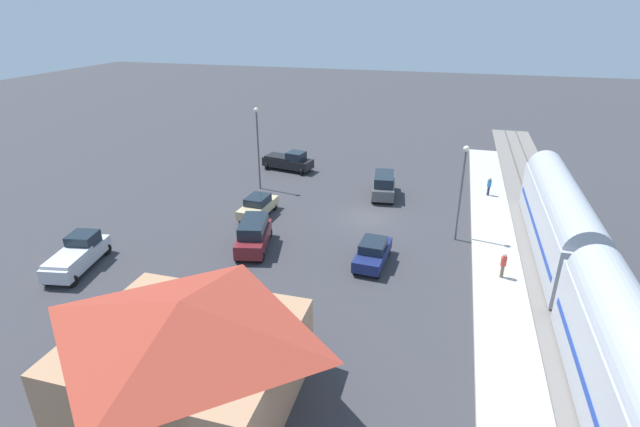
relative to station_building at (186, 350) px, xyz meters
The scene contains 14 objects.
ground_plane 22.52m from the station_building, 100.31° to the right, with size 200.00×200.00×0.00m, color #38383D.
railway_track 28.54m from the station_building, 129.29° to the right, with size 4.80×70.00×0.30m.
platform 26.20m from the station_building, 122.47° to the right, with size 3.20×46.00×0.30m.
station_building is the anchor object (origin of this frame).
pedestrian_on_platform 20.24m from the station_building, 134.53° to the right, with size 0.36×0.36×1.71m.
pedestrian_waiting_far 32.57m from the station_building, 115.31° to the right, with size 0.36×0.36×1.71m.
sedan_tan 20.68m from the station_building, 75.90° to the right, with size 2.10×4.60×1.74m.
suv_charcoal 27.66m from the station_building, 99.45° to the right, with size 2.56×5.11×2.22m.
pickup_silver 15.83m from the station_building, 32.43° to the right, with size 2.89×5.66×2.14m.
pickup_black 32.93m from the station_building, 78.55° to the right, with size 5.67×3.25×2.14m.
sedan_navy 15.62m from the station_building, 111.76° to the right, with size 2.09×4.59×1.74m.
suv_maroon 14.67m from the station_building, 78.20° to the right, with size 3.01×5.21×2.22m.
light_pole_near_platform 22.81m from the station_building, 119.53° to the right, with size 0.44×0.44×7.36m.
light_pole_lot_center 27.23m from the station_building, 74.26° to the right, with size 0.44×0.44×7.87m.
Camera 1 is at (-6.07, 36.34, 16.36)m, focal length 26.75 mm.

